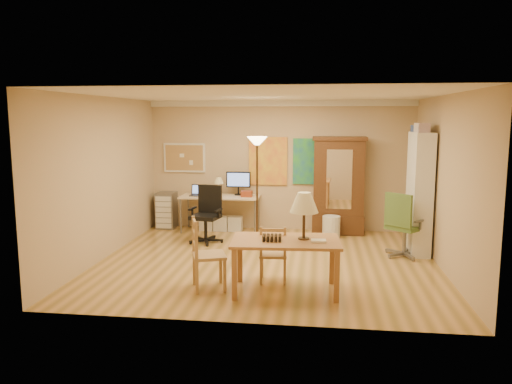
# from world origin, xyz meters

# --- Properties ---
(floor) EXTENTS (5.50, 5.50, 0.00)m
(floor) POSITION_xyz_m (0.00, 0.00, 0.00)
(floor) COLOR olive
(floor) RESTS_ON ground
(crown_molding) EXTENTS (5.50, 0.08, 0.12)m
(crown_molding) POSITION_xyz_m (0.00, 2.46, 2.64)
(crown_molding) COLOR white
(crown_molding) RESTS_ON floor
(corkboard) EXTENTS (0.90, 0.04, 0.62)m
(corkboard) POSITION_xyz_m (-2.05, 2.47, 1.50)
(corkboard) COLOR #A6884E
(corkboard) RESTS_ON floor
(art_panel_left) EXTENTS (0.80, 0.04, 1.00)m
(art_panel_left) POSITION_xyz_m (-0.25, 2.47, 1.45)
(art_panel_left) COLOR yellow
(art_panel_left) RESTS_ON floor
(art_panel_right) EXTENTS (0.75, 0.04, 0.95)m
(art_panel_right) POSITION_xyz_m (0.65, 2.47, 1.45)
(art_panel_right) COLOR teal
(art_panel_right) RESTS_ON floor
(dining_table) EXTENTS (1.50, 0.96, 1.36)m
(dining_table) POSITION_xyz_m (0.48, -1.35, 0.86)
(dining_table) COLOR brown
(dining_table) RESTS_ON floor
(ladder_chair_back) EXTENTS (0.41, 0.39, 0.84)m
(ladder_chair_back) POSITION_xyz_m (0.19, -0.99, 0.39)
(ladder_chair_back) COLOR #A17449
(ladder_chair_back) RESTS_ON floor
(ladder_chair_left) EXTENTS (0.57, 0.58, 0.99)m
(ladder_chair_left) POSITION_xyz_m (-0.70, -1.40, 0.46)
(ladder_chair_left) COLOR #A17449
(ladder_chair_left) RESTS_ON floor
(torchiere_lamp) EXTENTS (0.37, 0.37, 2.01)m
(torchiere_lamp) POSITION_xyz_m (-0.29, 0.96, 1.62)
(torchiere_lamp) COLOR #3D2B18
(torchiere_lamp) RESTS_ON floor
(computer_desk) EXTENTS (1.63, 0.71, 1.24)m
(computer_desk) POSITION_xyz_m (-1.18, 2.16, 0.45)
(computer_desk) COLOR beige
(computer_desk) RESTS_ON floor
(office_chair_black) EXTENTS (0.66, 0.66, 1.08)m
(office_chair_black) POSITION_xyz_m (-1.29, 1.16, 0.29)
(office_chair_black) COLOR black
(office_chair_black) RESTS_ON floor
(office_chair_green) EXTENTS (0.71, 0.71, 1.11)m
(office_chair_green) POSITION_xyz_m (2.26, 0.60, 0.30)
(office_chair_green) COLOR slate
(office_chair_green) RESTS_ON floor
(drawer_cart) EXTENTS (0.39, 0.46, 0.77)m
(drawer_cart) POSITION_xyz_m (-2.42, 2.28, 0.39)
(drawer_cart) COLOR slate
(drawer_cart) RESTS_ON floor
(armoire) EXTENTS (1.07, 0.51, 1.97)m
(armoire) POSITION_xyz_m (1.22, 2.24, 0.86)
(armoire) COLOR #311F0D
(armoire) RESTS_ON floor
(bookshelf) EXTENTS (0.32, 0.84, 2.10)m
(bookshelf) POSITION_xyz_m (2.55, 0.91, 1.05)
(bookshelf) COLOR white
(bookshelf) RESTS_ON floor
(wastebin) EXTENTS (0.35, 0.35, 0.44)m
(wastebin) POSITION_xyz_m (1.08, 1.81, 0.22)
(wastebin) COLOR silver
(wastebin) RESTS_ON floor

